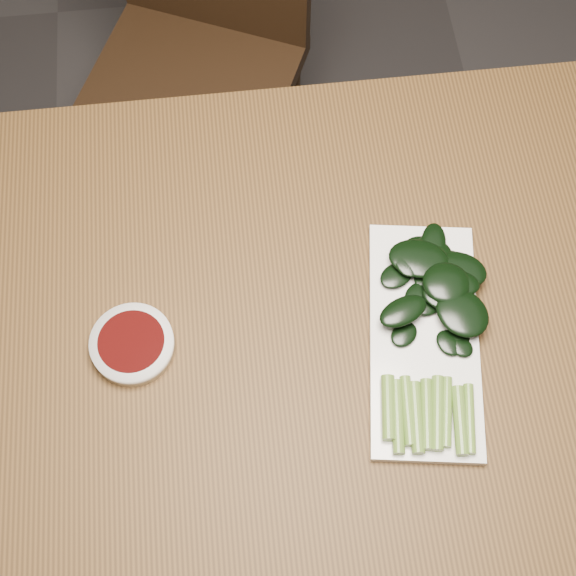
{
  "coord_description": "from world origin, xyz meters",
  "views": [
    {
      "loc": [
        -0.09,
        -0.4,
        1.75
      ],
      "look_at": [
        -0.04,
        0.05,
        0.76
      ],
      "focal_mm": 50.0,
      "sensor_mm": 36.0,
      "label": 1
    }
  ],
  "objects_px": {
    "table": "(317,343)",
    "serving_plate": "(424,338)",
    "gai_lan": "(434,317)",
    "sauce_bowl": "(132,344)",
    "chair_far": "(197,47)"
  },
  "relations": [
    {
      "from": "chair_far",
      "to": "gai_lan",
      "type": "relative_size",
      "value": 2.73
    },
    {
      "from": "table",
      "to": "serving_plate",
      "type": "height_order",
      "value": "serving_plate"
    },
    {
      "from": "chair_far",
      "to": "serving_plate",
      "type": "relative_size",
      "value": 2.56
    },
    {
      "from": "table",
      "to": "chair_far",
      "type": "height_order",
      "value": "chair_far"
    },
    {
      "from": "serving_plate",
      "to": "gai_lan",
      "type": "xyz_separation_m",
      "value": [
        0.01,
        0.02,
        0.02
      ]
    },
    {
      "from": "sauce_bowl",
      "to": "serving_plate",
      "type": "bearing_deg",
      "value": -4.66
    },
    {
      "from": "table",
      "to": "gai_lan",
      "type": "bearing_deg",
      "value": -6.39
    },
    {
      "from": "chair_far",
      "to": "gai_lan",
      "type": "bearing_deg",
      "value": -44.27
    },
    {
      "from": "sauce_bowl",
      "to": "gai_lan",
      "type": "height_order",
      "value": "gai_lan"
    },
    {
      "from": "table",
      "to": "serving_plate",
      "type": "relative_size",
      "value": 4.02
    },
    {
      "from": "table",
      "to": "sauce_bowl",
      "type": "relative_size",
      "value": 12.77
    },
    {
      "from": "table",
      "to": "sauce_bowl",
      "type": "xyz_separation_m",
      "value": [
        -0.25,
        -0.01,
        0.08
      ]
    },
    {
      "from": "table",
      "to": "serving_plate",
      "type": "bearing_deg",
      "value": -15.34
    },
    {
      "from": "table",
      "to": "serving_plate",
      "type": "xyz_separation_m",
      "value": [
        0.14,
        -0.04,
        0.08
      ]
    },
    {
      "from": "serving_plate",
      "to": "gai_lan",
      "type": "height_order",
      "value": "gai_lan"
    }
  ]
}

